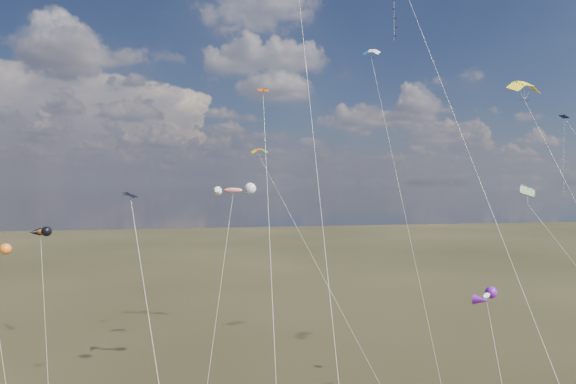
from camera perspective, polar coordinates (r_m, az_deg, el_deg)
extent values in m
cylinder|color=silver|center=(33.22, 20.89, 0.33)|extent=(0.20, 27.27, 38.97)
cylinder|color=silver|center=(33.24, 3.19, 2.82)|extent=(1.78, 24.24, 41.79)
cube|color=black|center=(32.66, -17.11, -0.32)|extent=(0.88, 0.91, 0.30)
cube|color=#081C4D|center=(52.37, 28.34, 7.38)|extent=(0.69, 0.73, 0.27)
cube|color=#C23E00|center=(39.88, -2.80, 11.23)|extent=(0.82, 0.77, 0.34)
cylinder|color=silver|center=(31.51, -1.80, -10.67)|extent=(1.39, 16.78, 26.92)
cylinder|color=silver|center=(54.75, 12.60, -0.69)|extent=(1.54, 22.82, 36.48)
cylinder|color=silver|center=(54.49, 3.08, -7.38)|extent=(9.83, 14.96, 23.78)
cylinder|color=silver|center=(50.72, -29.39, -13.98)|extent=(5.04, 9.30, 13.67)
ellipsoid|color=#CC5F12|center=(57.25, -25.80, -4.01)|extent=(2.59, 2.69, 1.15)
cylinder|color=silver|center=(52.28, -25.39, -12.77)|extent=(3.80, 11.95, 14.94)
ellipsoid|color=white|center=(34.65, 21.16, -10.70)|extent=(2.13, 1.98, 0.77)
ellipsoid|color=red|center=(54.27, -6.11, 0.19)|extent=(4.20, 2.26, 1.44)
cylinder|color=silver|center=(48.48, -7.65, -11.27)|extent=(3.81, 13.57, 19.07)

